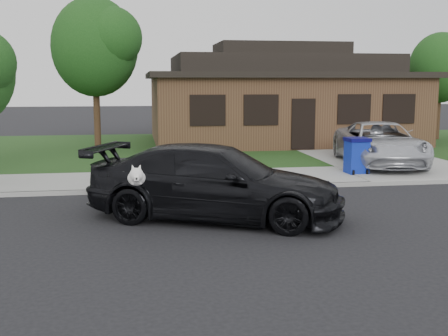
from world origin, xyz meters
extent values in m
plane|color=black|center=(0.00, 0.00, 0.00)|extent=(120.00, 120.00, 0.00)
cube|color=gray|center=(0.00, 5.00, 0.06)|extent=(60.00, 3.00, 0.12)
cube|color=gray|center=(0.00, 3.50, 0.06)|extent=(60.00, 0.12, 0.12)
cube|color=#193814|center=(0.00, 13.00, 0.07)|extent=(60.00, 13.00, 0.13)
cube|color=gray|center=(6.00, 10.00, 0.07)|extent=(4.50, 13.00, 0.14)
imported|color=black|center=(-1.21, 0.32, 0.80)|extent=(5.97, 4.27, 1.61)
ellipsoid|color=white|center=(-2.90, -0.72, 1.12)|extent=(0.34, 0.40, 0.30)
sphere|color=white|center=(-2.90, -0.95, 1.22)|extent=(0.26, 0.26, 0.26)
cube|color=white|center=(-2.90, -1.07, 1.18)|extent=(0.09, 0.12, 0.08)
sphere|color=black|center=(-2.90, -1.13, 1.18)|extent=(0.04, 0.04, 0.04)
cone|color=white|center=(-2.96, -0.90, 1.36)|extent=(0.11, 0.11, 0.14)
cone|color=white|center=(-2.83, -0.90, 1.36)|extent=(0.11, 0.11, 0.14)
imported|color=silver|center=(5.40, 6.62, 0.87)|extent=(3.28, 5.58, 1.46)
cube|color=#0E249D|center=(3.93, 5.03, 0.62)|extent=(0.64, 0.64, 1.01)
cube|color=#06064B|center=(3.93, 5.03, 1.18)|extent=(0.69, 0.69, 0.11)
cylinder|color=black|center=(3.71, 4.72, 0.20)|extent=(0.06, 0.16, 0.16)
cylinder|color=black|center=(4.15, 4.72, 0.20)|extent=(0.06, 0.16, 0.16)
cube|color=#422B1C|center=(4.00, 15.00, 1.63)|extent=(12.00, 8.00, 3.00)
cube|color=black|center=(4.00, 15.00, 3.25)|extent=(12.60, 8.60, 0.25)
cube|color=black|center=(4.00, 15.00, 3.78)|extent=(10.00, 6.50, 0.80)
cube|color=black|center=(4.00, 15.00, 4.48)|extent=(6.00, 3.50, 0.60)
cube|color=black|center=(4.00, 10.97, 1.23)|extent=(1.00, 0.06, 2.10)
cube|color=black|center=(0.00, 10.97, 1.83)|extent=(1.30, 0.05, 1.10)
cube|color=black|center=(2.20, 10.97, 1.83)|extent=(1.30, 0.05, 1.10)
cube|color=black|center=(6.20, 10.97, 1.83)|extent=(1.30, 0.05, 1.10)
cube|color=black|center=(8.20, 10.97, 1.83)|extent=(1.30, 0.05, 1.10)
cylinder|color=#332114|center=(-4.50, 13.00, 1.37)|extent=(0.28, 0.28, 2.48)
ellipsoid|color=#143811|center=(-4.50, 13.00, 4.41)|extent=(3.60, 3.60, 4.14)
sphere|color=#26591E|center=(-3.78, 12.46, 4.77)|extent=(2.52, 2.52, 2.52)
cylinder|color=#332114|center=(12.00, 14.50, 1.14)|extent=(0.28, 0.28, 2.03)
ellipsoid|color=#143811|center=(12.00, 14.50, 3.65)|extent=(3.00, 3.00, 3.45)
camera|label=1|loc=(-2.90, -11.51, 2.95)|focal=45.00mm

